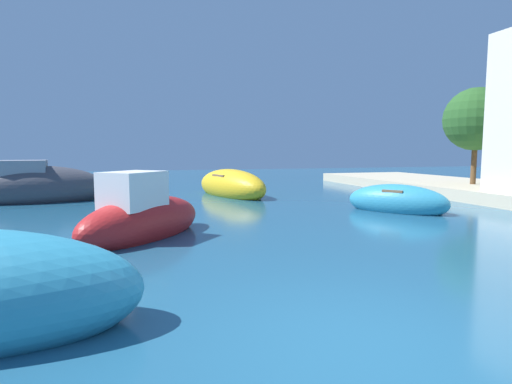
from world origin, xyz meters
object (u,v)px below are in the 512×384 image
at_px(moored_boat_1, 397,202).
at_px(quayside_tree, 476,119).
at_px(moored_boat_5, 142,218).
at_px(moored_boat_6, 36,188).
at_px(moored_boat_0, 231,186).

relative_size(moored_boat_1, quayside_tree, 0.79).
distance_m(moored_boat_1, moored_boat_5, 8.57).
bearing_deg(moored_boat_1, moored_boat_5, -113.65).
xyz_separation_m(moored_boat_5, moored_boat_6, (-4.05, 8.27, 0.11)).
height_order(moored_boat_0, moored_boat_5, moored_boat_5).
distance_m(moored_boat_1, moored_boat_6, 13.96).
bearing_deg(moored_boat_5, moored_boat_1, -36.09).
relative_size(moored_boat_0, quayside_tree, 1.24).
bearing_deg(moored_boat_0, moored_boat_6, 74.09).
relative_size(moored_boat_6, quayside_tree, 1.24).
bearing_deg(moored_boat_5, quayside_tree, -28.87).
bearing_deg(quayside_tree, moored_boat_0, 165.32).
relative_size(moored_boat_0, moored_boat_1, 1.57).
height_order(moored_boat_1, moored_boat_6, moored_boat_6).
bearing_deg(moored_boat_6, moored_boat_1, -34.23).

